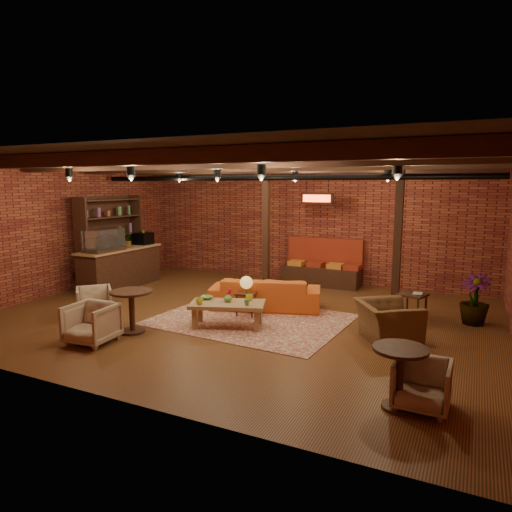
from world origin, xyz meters
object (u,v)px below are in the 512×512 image
at_px(sofa, 265,293).
at_px(armchair_a, 94,300).
at_px(armchair_right, 388,315).
at_px(plant_tall, 479,249).
at_px(coffee_table, 227,305).
at_px(round_table_right, 400,368).
at_px(armchair_far, 422,382).
at_px(side_table_lamp, 246,286).
at_px(side_table_book, 413,296).
at_px(round_table_left, 132,304).
at_px(armchair_b, 91,321).

height_order(sofa, armchair_a, sofa).
bearing_deg(armchair_right, plant_tall, -71.73).
distance_m(coffee_table, round_table_right, 3.95).
xyz_separation_m(armchair_far, plant_tall, (0.53, 4.03, 1.16)).
xyz_separation_m(side_table_lamp, armchair_a, (-2.76, -1.46, -0.29)).
bearing_deg(sofa, side_table_book, 172.18).
bearing_deg(coffee_table, armchair_right, 10.58).
bearing_deg(round_table_left, armchair_right, 20.23).
relative_size(sofa, round_table_left, 3.03).
height_order(coffee_table, side_table_lamp, side_table_lamp).
xyz_separation_m(armchair_a, round_table_right, (6.24, -1.29, 0.17)).
distance_m(sofa, side_table_lamp, 0.73).
bearing_deg(side_table_lamp, round_table_right, -38.27).
bearing_deg(round_table_right, armchair_far, 27.42).
bearing_deg(armchair_a, side_table_book, -22.73).
bearing_deg(armchair_right, side_table_book, -42.38).
distance_m(round_table_right, armchair_far, 0.33).
bearing_deg(armchair_far, round_table_left, 172.90).
distance_m(armchair_a, armchair_right, 5.80).
distance_m(armchair_a, armchair_b, 1.64).
relative_size(side_table_book, round_table_right, 0.79).
relative_size(armchair_a, armchair_b, 0.91).
height_order(side_table_lamp, round_table_right, side_table_lamp).
height_order(round_table_right, armchair_far, round_table_right).
relative_size(round_table_left, armchair_far, 1.18).
xyz_separation_m(side_table_lamp, round_table_left, (-1.39, -1.89, -0.10)).
bearing_deg(armchair_right, round_table_right, 159.16).
distance_m(armchair_b, plant_tall, 7.23).
bearing_deg(armchair_a, round_table_left, -64.41).
distance_m(armchair_a, side_table_book, 6.47).
height_order(side_table_book, plant_tall, plant_tall).
xyz_separation_m(armchair_b, side_table_book, (4.77, 3.82, 0.12)).
distance_m(armchair_b, armchair_far, 5.35).
bearing_deg(sofa, plant_tall, 172.81).
bearing_deg(coffee_table, plant_tall, 28.12).
bearing_deg(armchair_right, round_table_left, 76.36).
xyz_separation_m(armchair_right, side_table_book, (0.22, 1.49, 0.05)).
xyz_separation_m(round_table_left, plant_tall, (5.65, 3.31, 0.96)).
bearing_deg(round_table_left, side_table_book, 34.16).
xyz_separation_m(sofa, side_table_lamp, (-0.13, -0.66, 0.29)).
bearing_deg(plant_tall, side_table_book, -167.97).
height_order(sofa, round_table_right, round_table_right).
relative_size(side_table_lamp, round_table_left, 1.06).
height_order(round_table_left, armchair_b, round_table_left).
relative_size(side_table_lamp, plant_tall, 0.28).
bearing_deg(sofa, armchair_right, 143.29).
relative_size(round_table_left, side_table_book, 1.29).
bearing_deg(armchair_far, side_table_lamp, 145.87).
bearing_deg(armchair_b, armchair_right, 22.30).
relative_size(side_table_book, armchair_far, 0.91).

